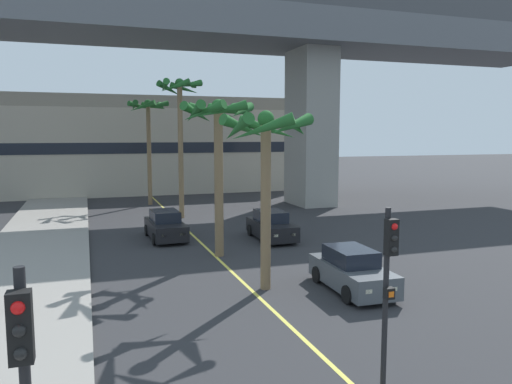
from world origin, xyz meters
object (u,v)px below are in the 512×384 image
car_queue_second (271,226)px  palm_tree_far_median (266,146)px  car_queue_front (165,226)px  palm_tree_farthest_median (148,119)px  palm_tree_mid_median (180,106)px  traffic_light_median_near (388,278)px  palm_tree_near_median (218,129)px  car_queue_third (352,271)px

car_queue_second → palm_tree_far_median: 9.92m
car_queue_front → palm_tree_farthest_median: palm_tree_farthest_median is taller
palm_tree_mid_median → traffic_light_median_near: bearing=-90.4°
car_queue_front → car_queue_second: same height
palm_tree_near_median → traffic_light_median_near: bearing=-89.5°
car_queue_front → palm_tree_near_median: 7.19m
traffic_light_median_near → palm_tree_mid_median: 25.38m
car_queue_second → palm_tree_far_median: palm_tree_far_median is taller
palm_tree_near_median → palm_tree_farthest_median: bearing=92.9°
car_queue_third → palm_tree_near_median: (-3.29, 6.66, 5.22)m
traffic_light_median_near → palm_tree_mid_median: bearing=89.6°
car_queue_third → palm_tree_mid_median: 19.40m
palm_tree_near_median → palm_tree_far_median: 5.54m
car_queue_second → traffic_light_median_near: size_ratio=0.99×
palm_tree_mid_median → palm_tree_farthest_median: palm_tree_mid_median is taller
car_queue_second → car_queue_third: bearing=-92.2°
palm_tree_mid_median → palm_tree_far_median: size_ratio=1.43×
car_queue_third → traffic_light_median_near: (-3.16, -7.01, 1.99)m
car_queue_second → palm_tree_near_median: bearing=-143.5°
car_queue_second → car_queue_third: same height
palm_tree_mid_median → palm_tree_farthest_median: (-1.22, 7.28, -0.63)m
traffic_light_median_near → palm_tree_mid_median: size_ratio=0.45×
car_queue_front → palm_tree_near_median: bearing=-68.4°
palm_tree_mid_median → palm_tree_near_median: bearing=-91.5°
palm_tree_near_median → palm_tree_mid_median: bearing=88.5°
car_queue_third → palm_tree_far_median: 5.54m
traffic_light_median_near → palm_tree_farthest_median: 32.49m
traffic_light_median_near → palm_tree_farthest_median: size_ratio=0.50×
car_queue_third → palm_tree_far_median: palm_tree_far_median is taller
palm_tree_near_median → palm_tree_mid_median: 11.37m
traffic_light_median_near → palm_tree_near_median: palm_tree_near_median is taller
traffic_light_median_near → palm_tree_far_median: size_ratio=0.64×
car_queue_second → palm_tree_farthest_median: palm_tree_farthest_median is taller
car_queue_front → traffic_light_median_near: bearing=-83.9°
car_queue_front → palm_tree_farthest_median: size_ratio=0.49×
car_queue_front → palm_tree_far_median: size_ratio=0.63×
car_queue_third → palm_tree_farthest_median: bearing=99.5°
palm_tree_mid_median → palm_tree_far_median: 16.89m
traffic_light_median_near → palm_tree_far_median: (0.24, 8.18, 2.56)m
car_queue_front → car_queue_second: (5.46, -1.89, 0.00)m
palm_tree_near_median → palm_tree_far_median: size_ratio=1.11×
palm_tree_farthest_median → palm_tree_near_median: bearing=-87.1°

